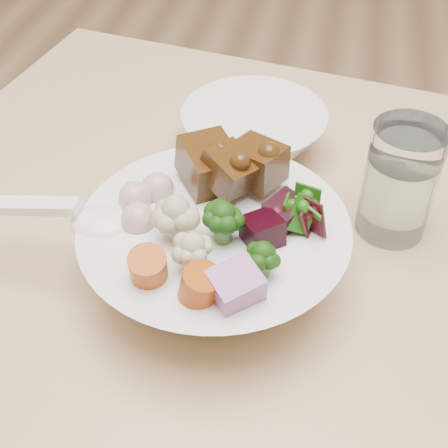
# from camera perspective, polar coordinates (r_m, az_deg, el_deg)

# --- Properties ---
(food_bowl) EXTENTS (0.24, 0.24, 0.13)m
(food_bowl) POSITION_cam_1_polar(r_m,az_deg,el_deg) (0.57, -0.64, -2.21)
(food_bowl) COLOR white
(food_bowl) RESTS_ON dining_table
(soup_spoon) EXTENTS (0.15, 0.05, 0.03)m
(soup_spoon) POSITION_cam_1_polar(r_m,az_deg,el_deg) (0.57, -12.96, 0.49)
(soup_spoon) COLOR white
(soup_spoon) RESTS_ON food_bowl
(water_glass) EXTENTS (0.07, 0.07, 0.12)m
(water_glass) POSITION_cam_1_polar(r_m,az_deg,el_deg) (0.63, 15.68, 3.42)
(water_glass) COLOR white
(water_glass) RESTS_ON dining_table
(side_bowl) EXTENTS (0.17, 0.17, 0.06)m
(side_bowl) POSITION_cam_1_polar(r_m,az_deg,el_deg) (0.73, 2.72, 8.31)
(side_bowl) COLOR white
(side_bowl) RESTS_ON dining_table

